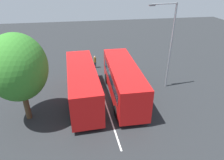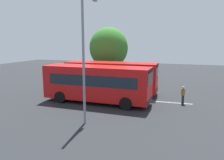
{
  "view_description": "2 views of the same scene",
  "coord_description": "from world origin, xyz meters",
  "px_view_note": "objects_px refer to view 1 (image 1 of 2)",
  "views": [
    {
      "loc": [
        -17.02,
        1.89,
        10.67
      ],
      "look_at": [
        -0.7,
        -0.83,
        1.92
      ],
      "focal_mm": 32.3,
      "sensor_mm": 36.0,
      "label": 1
    },
    {
      "loc": [
        6.95,
        -19.54,
        5.43
      ],
      "look_at": [
        -0.02,
        0.34,
        1.72
      ],
      "focal_mm": 35.47,
      "sensor_mm": 36.0,
      "label": 2
    }
  ],
  "objects_px": {
    "bus_center_left": "(82,83)",
    "street_lamp": "(169,42)",
    "pedestrian": "(95,61)",
    "bus_far_left": "(123,80)",
    "depot_tree": "(18,68)"
  },
  "relations": [
    {
      "from": "pedestrian",
      "to": "bus_center_left",
      "type": "bearing_deg",
      "value": 16.91
    },
    {
      "from": "bus_far_left",
      "to": "bus_center_left",
      "type": "bearing_deg",
      "value": 90.81
    },
    {
      "from": "bus_far_left",
      "to": "bus_center_left",
      "type": "xyz_separation_m",
      "value": [
        -0.03,
        3.81,
        0.0
      ]
    },
    {
      "from": "pedestrian",
      "to": "depot_tree",
      "type": "distance_m",
      "value": 11.79
    },
    {
      "from": "bus_far_left",
      "to": "street_lamp",
      "type": "distance_m",
      "value": 5.73
    },
    {
      "from": "pedestrian",
      "to": "depot_tree",
      "type": "xyz_separation_m",
      "value": [
        -9.23,
        6.36,
        3.66
      ]
    },
    {
      "from": "depot_tree",
      "to": "bus_far_left",
      "type": "bearing_deg",
      "value": -76.7
    },
    {
      "from": "bus_far_left",
      "to": "depot_tree",
      "type": "xyz_separation_m",
      "value": [
        -1.99,
        8.4,
        2.79
      ]
    },
    {
      "from": "bus_center_left",
      "to": "street_lamp",
      "type": "xyz_separation_m",
      "value": [
        1.22,
        -8.5,
        3.06
      ]
    },
    {
      "from": "pedestrian",
      "to": "street_lamp",
      "type": "bearing_deg",
      "value": 78.65
    },
    {
      "from": "bus_far_left",
      "to": "pedestrian",
      "type": "height_order",
      "value": "bus_far_left"
    },
    {
      "from": "bus_center_left",
      "to": "street_lamp",
      "type": "distance_m",
      "value": 9.12
    },
    {
      "from": "bus_far_left",
      "to": "pedestrian",
      "type": "bearing_deg",
      "value": 16.23
    },
    {
      "from": "depot_tree",
      "to": "bus_center_left",
      "type": "bearing_deg",
      "value": -66.86
    },
    {
      "from": "street_lamp",
      "to": "depot_tree",
      "type": "relative_size",
      "value": 1.19
    }
  ]
}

